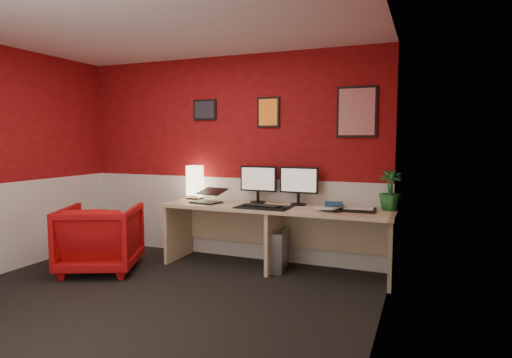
% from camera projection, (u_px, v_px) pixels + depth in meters
% --- Properties ---
extents(ground, '(4.00, 3.50, 0.01)m').
position_uv_depth(ground, '(144.00, 304.00, 3.82)').
color(ground, black).
rests_on(ground, ground).
extents(ceiling, '(4.00, 3.50, 0.01)m').
position_uv_depth(ceiling, '(137.00, 18.00, 3.59)').
color(ceiling, white).
rests_on(ceiling, ground).
extents(wall_back, '(4.00, 0.01, 2.50)m').
position_uv_depth(wall_back, '(228.00, 158.00, 5.32)').
color(wall_back, maroon).
rests_on(wall_back, ground).
extents(wall_right, '(0.01, 3.50, 2.50)m').
position_uv_depth(wall_right, '(378.00, 172.00, 2.96)').
color(wall_right, maroon).
rests_on(wall_right, ground).
extents(wainscot_back, '(4.00, 0.01, 1.00)m').
position_uv_depth(wainscot_back, '(228.00, 217.00, 5.38)').
color(wainscot_back, silver).
rests_on(wainscot_back, ground).
extents(wainscot_right, '(0.01, 3.50, 1.00)m').
position_uv_depth(wainscot_right, '(374.00, 277.00, 3.03)').
color(wainscot_right, silver).
rests_on(wainscot_right, ground).
extents(desk, '(2.60, 0.65, 0.73)m').
position_uv_depth(desk, '(275.00, 238.00, 4.80)').
color(desk, '#CCB382').
rests_on(desk, ground).
extents(shoji_lamp, '(0.16, 0.16, 0.40)m').
position_uv_depth(shoji_lamp, '(195.00, 183.00, 5.35)').
color(shoji_lamp, '#FFE5B2').
rests_on(shoji_lamp, desk).
extents(laptop, '(0.37, 0.29, 0.22)m').
position_uv_depth(laptop, '(206.00, 194.00, 5.00)').
color(laptop, black).
rests_on(laptop, desk).
extents(monitor_left, '(0.45, 0.06, 0.58)m').
position_uv_depth(monitor_left, '(258.00, 178.00, 5.01)').
color(monitor_left, black).
rests_on(monitor_left, desk).
extents(monitor_right, '(0.45, 0.06, 0.58)m').
position_uv_depth(monitor_right, '(299.00, 180.00, 4.84)').
color(monitor_right, black).
rests_on(monitor_right, desk).
extents(desk_mat, '(0.60, 0.38, 0.01)m').
position_uv_depth(desk_mat, '(264.00, 207.00, 4.69)').
color(desk_mat, black).
rests_on(desk_mat, desk).
extents(keyboard, '(0.43, 0.18, 0.02)m').
position_uv_depth(keyboard, '(263.00, 206.00, 4.72)').
color(keyboard, black).
rests_on(keyboard, desk_mat).
extents(mouse, '(0.06, 0.10, 0.03)m').
position_uv_depth(mouse, '(286.00, 207.00, 4.56)').
color(mouse, black).
rests_on(mouse, desk_mat).
extents(book_bottom, '(0.23, 0.29, 0.03)m').
position_uv_depth(book_bottom, '(325.00, 208.00, 4.59)').
color(book_bottom, '#1A5379').
rests_on(book_bottom, desk).
extents(book_middle, '(0.32, 0.37, 0.02)m').
position_uv_depth(book_middle, '(321.00, 206.00, 4.55)').
color(book_middle, silver).
rests_on(book_middle, book_bottom).
extents(book_top, '(0.25, 0.30, 0.02)m').
position_uv_depth(book_top, '(325.00, 204.00, 4.53)').
color(book_top, '#1A5379').
rests_on(book_top, book_middle).
extents(zen_tray, '(0.36, 0.27, 0.03)m').
position_uv_depth(zen_tray, '(359.00, 210.00, 4.44)').
color(zen_tray, black).
rests_on(zen_tray, desk).
extents(potted_plant, '(0.25, 0.25, 0.42)m').
position_uv_depth(potted_plant, '(391.00, 190.00, 4.50)').
color(potted_plant, '#19591E').
rests_on(potted_plant, desk).
extents(pc_tower, '(0.26, 0.47, 0.45)m').
position_uv_depth(pc_tower, '(277.00, 250.00, 4.85)').
color(pc_tower, '#99999E').
rests_on(pc_tower, ground).
extents(armchair, '(1.06, 1.08, 0.75)m').
position_uv_depth(armchair, '(101.00, 238.00, 4.77)').
color(armchair, '#A70708').
rests_on(armchair, ground).
extents(art_left, '(0.32, 0.02, 0.26)m').
position_uv_depth(art_left, '(205.00, 110.00, 5.37)').
color(art_left, black).
rests_on(art_left, wall_back).
extents(art_center, '(0.28, 0.02, 0.36)m').
position_uv_depth(art_center, '(268.00, 112.00, 5.05)').
color(art_center, orange).
rests_on(art_center, wall_back).
extents(art_right, '(0.44, 0.02, 0.56)m').
position_uv_depth(art_right, '(357.00, 112.00, 4.67)').
color(art_right, red).
rests_on(art_right, wall_back).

